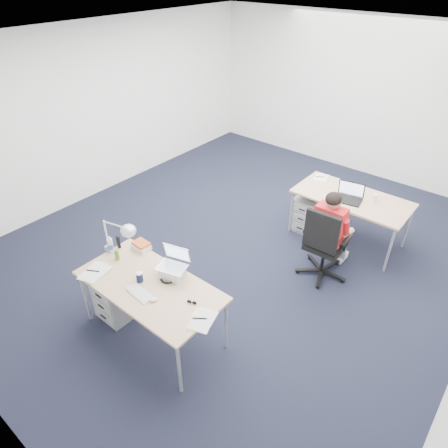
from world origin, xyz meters
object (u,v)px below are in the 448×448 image
at_px(seated_person, 332,230).
at_px(far_cup, 375,198).
at_px(desk_near, 150,288).
at_px(drawer_pedestal_far, 309,212).
at_px(desk_far, 352,200).
at_px(sunglasses, 192,302).
at_px(bear_figurine, 117,255).
at_px(desk_lamp, 115,236).
at_px(drawer_pedestal_near, 120,294).
at_px(office_chair, 323,257).
at_px(book_stack, 141,246).
at_px(computer_mouse, 154,300).
at_px(dark_laptop, 349,192).
at_px(water_bottle, 110,245).
at_px(silver_laptop, 172,264).
at_px(can_koozie, 139,277).
at_px(wireless_keyboard, 140,293).
at_px(cordless_phone, 118,242).
at_px(headphones, 168,278).

xyz_separation_m(seated_person, far_cup, (0.17, 0.89, 0.15)).
bearing_deg(desk_near, drawer_pedestal_far, 84.65).
distance_m(desk_far, sunglasses, 2.99).
relative_size(bear_figurine, desk_lamp, 0.24).
height_order(drawer_pedestal_near, sunglasses, sunglasses).
bearing_deg(office_chair, book_stack, -133.42).
distance_m(computer_mouse, dark_laptop, 3.11).
distance_m(office_chair, water_bottle, 2.69).
relative_size(drawer_pedestal_near, silver_laptop, 1.70).
relative_size(office_chair, desk_lamp, 1.91).
bearing_deg(drawer_pedestal_near, bear_figurine, 114.90).
xyz_separation_m(silver_laptop, can_koozie, (-0.21, -0.27, -0.10)).
bearing_deg(desk_far, can_koozie, -107.58).
relative_size(computer_mouse, dark_laptop, 0.23).
xyz_separation_m(desk_far, desk_lamp, (-1.50, -2.95, 0.33)).
height_order(dark_laptop, far_cup, dark_laptop).
height_order(water_bottle, far_cup, water_bottle).
relative_size(wireless_keyboard, far_cup, 3.37).
xyz_separation_m(office_chair, book_stack, (-1.49, -1.73, 0.47)).
distance_m(sunglasses, dark_laptop, 2.85).
height_order(office_chair, silver_laptop, office_chair).
distance_m(wireless_keyboard, cordless_phone, 0.86).
relative_size(desk_far, cordless_phone, 10.21).
bearing_deg(desk_near, wireless_keyboard, -80.31).
relative_size(drawer_pedestal_far, sunglasses, 5.39).
relative_size(seated_person, drawer_pedestal_far, 2.24).
height_order(desk_far, silver_laptop, silver_laptop).
relative_size(drawer_pedestal_far, headphones, 2.56).
distance_m(wireless_keyboard, water_bottle, 0.82).
height_order(water_bottle, book_stack, water_bottle).
bearing_deg(cordless_phone, desk_lamp, -31.48).
distance_m(wireless_keyboard, can_koozie, 0.20).
bearing_deg(drawer_pedestal_near, book_stack, 86.18).
relative_size(drawer_pedestal_far, far_cup, 5.75).
relative_size(office_chair, far_cup, 11.15).
bearing_deg(wireless_keyboard, water_bottle, 167.46).
relative_size(drawer_pedestal_far, cordless_phone, 3.51).
bearing_deg(desk_lamp, bear_figurine, -57.49).
bearing_deg(water_bottle, desk_near, -6.92).
bearing_deg(can_koozie, headphones, 44.69).
bearing_deg(wireless_keyboard, desk_far, 80.50).
relative_size(desk_near, wireless_keyboard, 4.97).
distance_m(drawer_pedestal_near, headphones, 0.83).
height_order(office_chair, far_cup, office_chair).
bearing_deg(wireless_keyboard, can_koozie, 142.88).
relative_size(silver_laptop, book_stack, 1.61).
relative_size(desk_far, drawer_pedestal_far, 2.91).
xyz_separation_m(seated_person, headphones, (-0.87, -2.08, 0.12)).
bearing_deg(far_cup, seated_person, -100.88).
bearing_deg(drawer_pedestal_far, computer_mouse, -91.17).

